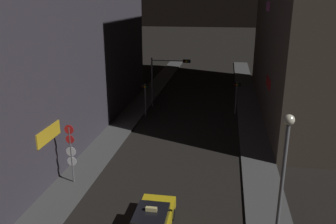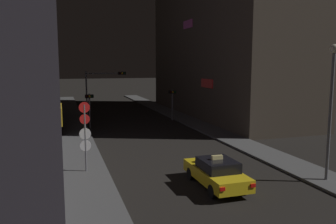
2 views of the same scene
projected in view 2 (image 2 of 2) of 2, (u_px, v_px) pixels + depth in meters
sidewalk_left at (74, 126)px, 34.28m from camera, size 2.44×63.00×0.14m
sidewalk_right at (187, 120)px, 37.83m from camera, size 2.44×63.00×0.14m
building_facade_right at (222, 17)px, 40.75m from camera, size 8.48×28.04×23.10m
taxi at (216, 172)px, 17.19m from camera, size 1.84×4.46×1.62m
traffic_light_overhead at (102, 85)px, 36.26m from camera, size 4.21×0.42×5.39m
traffic_light_left_kerb at (89, 103)px, 32.91m from camera, size 0.80×0.42×3.32m
traffic_light_right_kerb at (172, 98)px, 37.65m from camera, size 0.80×0.42×3.36m
sign_pole_left at (85, 132)px, 19.11m from camera, size 0.63×0.10×3.88m
street_lamp_near_block at (331, 95)px, 17.38m from camera, size 0.44×0.44×6.90m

